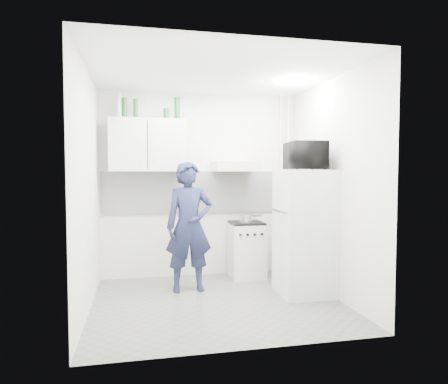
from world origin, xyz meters
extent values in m
plane|color=#5B5D4F|center=(0.00, 0.00, 0.00)|extent=(2.80, 2.80, 0.00)
plane|color=white|center=(0.00, 0.00, 2.60)|extent=(2.80, 2.80, 0.00)
plane|color=silver|center=(0.00, 1.25, 1.30)|extent=(2.80, 0.00, 2.80)
plane|color=silver|center=(-1.40, 0.00, 1.30)|extent=(0.00, 2.60, 2.60)
plane|color=silver|center=(1.40, 0.00, 1.30)|extent=(0.00, 2.60, 2.60)
imported|color=#1A1F3D|center=(-0.26, 0.52, 0.81)|extent=(0.61, 0.41, 1.62)
cube|color=beige|center=(0.61, 1.00, 0.38)|extent=(0.47, 0.47, 0.76)
cube|color=silver|center=(1.10, 0.09, 0.76)|extent=(0.64, 0.64, 1.52)
cube|color=black|center=(0.61, 1.00, 0.77)|extent=(0.45, 0.45, 0.03)
cylinder|color=silver|center=(0.60, 0.99, 0.84)|extent=(0.19, 0.19, 0.10)
imported|color=black|center=(1.10, 0.09, 1.68)|extent=(0.65, 0.48, 0.33)
cylinder|color=#B2B7BC|center=(-1.12, 1.07, 2.37)|extent=(0.08, 0.08, 0.33)
cylinder|color=#144C1E|center=(-1.04, 1.07, 2.33)|extent=(0.07, 0.07, 0.27)
cylinder|color=#144C1E|center=(-0.90, 1.07, 2.33)|extent=(0.06, 0.06, 0.26)
cylinder|color=#144C1E|center=(-0.49, 1.07, 2.27)|extent=(0.08, 0.08, 0.15)
cylinder|color=#144C1E|center=(-0.35, 1.07, 2.35)|extent=(0.08, 0.08, 0.31)
cube|color=silver|center=(-0.75, 1.07, 1.85)|extent=(1.00, 0.35, 0.70)
cube|color=beige|center=(0.45, 1.00, 1.57)|extent=(0.60, 0.50, 0.14)
cube|color=white|center=(0.00, 1.24, 1.20)|extent=(2.74, 0.03, 0.60)
cylinder|color=beige|center=(1.30, 1.17, 1.30)|extent=(0.05, 0.05, 2.60)
cylinder|color=beige|center=(1.18, 1.17, 1.30)|extent=(0.04, 0.04, 2.60)
cylinder|color=white|center=(1.00, 0.20, 2.57)|extent=(0.10, 0.10, 0.02)
camera|label=1|loc=(-0.86, -4.41, 1.50)|focal=32.00mm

